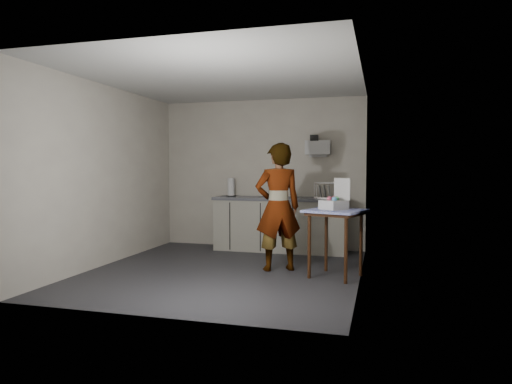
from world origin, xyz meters
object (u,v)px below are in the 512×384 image
(soda_can, at_px, (281,193))
(side_table, at_px, (336,218))
(bakery_box, at_px, (335,202))
(soap_bottle, at_px, (275,189))
(kitchen_counter, at_px, (280,226))
(dark_bottle, at_px, (271,191))
(standing_man, at_px, (278,207))
(paper_towel, at_px, (231,188))
(dish_rack, at_px, (325,195))

(soda_can, bearing_deg, side_table, -56.52)
(bakery_box, bearing_deg, soap_bottle, 166.25)
(side_table, xyz_separation_m, soda_can, (-1.07, 1.61, 0.22))
(kitchen_counter, xyz_separation_m, soda_can, (0.02, -0.03, 0.55))
(dark_bottle, relative_size, bakery_box, 0.55)
(standing_man, bearing_deg, paper_towel, -79.16)
(side_table, bearing_deg, dish_rack, 120.11)
(side_table, height_order, dark_bottle, dark_bottle)
(standing_man, relative_size, dark_bottle, 7.84)
(side_table, relative_size, bakery_box, 2.14)
(soda_can, relative_size, dish_rack, 0.36)
(kitchen_counter, bearing_deg, paper_towel, 179.80)
(dark_bottle, bearing_deg, bakery_box, -52.26)
(soap_bottle, bearing_deg, soda_can, 0.60)
(paper_towel, relative_size, bakery_box, 0.78)
(standing_man, bearing_deg, soda_can, -107.18)
(dark_bottle, distance_m, paper_towel, 0.71)
(dish_rack, bearing_deg, paper_towel, 178.01)
(soda_can, xyz_separation_m, bakery_box, (1.05, -1.57, -0.02))
(paper_towel, xyz_separation_m, bakery_box, (1.95, -1.60, -0.10))
(dish_rack, bearing_deg, soda_can, 178.04)
(side_table, bearing_deg, soap_bottle, 144.47)
(kitchen_counter, bearing_deg, soda_can, -54.94)
(side_table, bearing_deg, dark_bottle, 146.01)
(dark_bottle, xyz_separation_m, dish_rack, (0.93, -0.05, -0.05))
(soda_can, height_order, dark_bottle, dark_bottle)
(soda_can, relative_size, dark_bottle, 0.60)
(kitchen_counter, relative_size, bakery_box, 5.51)
(soda_can, bearing_deg, dark_bottle, 171.81)
(side_table, height_order, standing_man, standing_man)
(bakery_box, bearing_deg, side_table, -28.64)
(dish_rack, bearing_deg, side_table, -78.56)
(bakery_box, bearing_deg, kitchen_counter, 163.90)
(standing_man, bearing_deg, kitchen_counter, -106.62)
(dark_bottle, xyz_separation_m, paper_towel, (-0.71, 0.01, 0.04))
(soap_bottle, relative_size, bakery_box, 0.71)
(kitchen_counter, bearing_deg, soap_bottle, -158.68)
(kitchen_counter, height_order, dish_rack, dish_rack)
(dish_rack, height_order, bakery_box, bakery_box)
(dish_rack, xyz_separation_m, bakery_box, (0.30, -1.54, -0.01))
(soap_bottle, height_order, paper_towel, paper_towel)
(kitchen_counter, xyz_separation_m, standing_man, (0.29, -1.45, 0.44))
(side_table, distance_m, dark_bottle, 2.08)
(side_table, bearing_deg, soda_can, 142.15)
(kitchen_counter, bearing_deg, standing_man, -78.77)
(dish_rack, distance_m, bakery_box, 1.57)
(soap_bottle, xyz_separation_m, soda_can, (0.10, 0.00, -0.08))
(dark_bottle, bearing_deg, side_table, -52.66)
(paper_towel, distance_m, dish_rack, 1.65)
(kitchen_counter, distance_m, dish_rack, 0.94)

